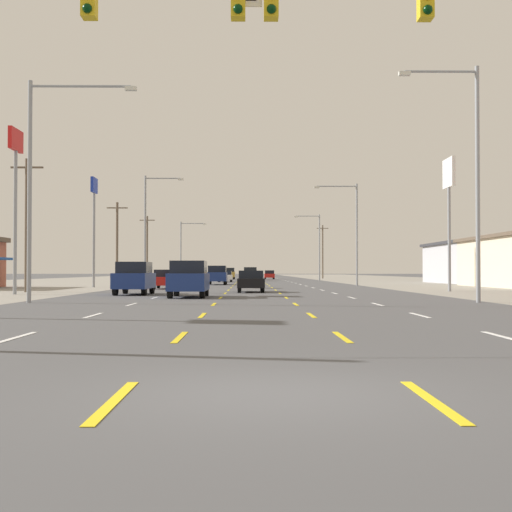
% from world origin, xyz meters
% --- Properties ---
extents(ground_plane, '(572.00, 572.00, 0.00)m').
position_xyz_m(ground_plane, '(0.00, 66.00, 0.00)').
color(ground_plane, '#4C4C4F').
extents(lot_apron_left, '(28.00, 440.00, 0.01)m').
position_xyz_m(lot_apron_left, '(-24.75, 66.00, 0.00)').
color(lot_apron_left, gray).
rests_on(lot_apron_left, ground).
extents(lot_apron_right, '(28.00, 440.00, 0.01)m').
position_xyz_m(lot_apron_right, '(24.75, 66.00, 0.00)').
color(lot_apron_right, gray).
rests_on(lot_apron_right, ground).
extents(lane_markings, '(10.64, 227.60, 0.01)m').
position_xyz_m(lane_markings, '(0.00, 104.50, 0.01)').
color(lane_markings, white).
rests_on(lane_markings, ground).
extents(signal_span_wire, '(27.73, 0.52, 8.97)m').
position_xyz_m(signal_span_wire, '(-0.02, 6.38, 5.44)').
color(signal_span_wire, brown).
rests_on(signal_span_wire, ground).
extents(suv_inner_left_nearest, '(1.98, 4.90, 1.98)m').
position_xyz_m(suv_inner_left_nearest, '(-3.51, 30.32, 1.03)').
color(suv_inner_left_nearest, navy).
rests_on(suv_inner_left_nearest, ground).
extents(suv_far_left_near, '(1.98, 4.90, 1.98)m').
position_xyz_m(suv_far_left_near, '(-7.19, 34.79, 1.03)').
color(suv_far_left_near, navy).
rests_on(suv_far_left_near, ground).
extents(sedan_center_turn_mid, '(1.80, 4.50, 1.46)m').
position_xyz_m(sedan_center_turn_mid, '(-0.10, 39.71, 0.76)').
color(sedan_center_turn_mid, black).
rests_on(sedan_center_turn_mid, ground).
extents(hatchback_far_left_midfar, '(1.72, 3.90, 1.54)m').
position_xyz_m(hatchback_far_left_midfar, '(-6.90, 48.46, 0.78)').
color(hatchback_far_left_midfar, red).
rests_on(hatchback_far_left_midfar, ground).
extents(suv_inner_left_far, '(1.98, 4.90, 1.98)m').
position_xyz_m(suv_inner_left_far, '(-3.52, 65.81, 1.03)').
color(suv_inner_left_far, navy).
rests_on(suv_inner_left_far, ground).
extents(sedan_inner_left_farther, '(1.80, 4.50, 1.46)m').
position_xyz_m(sedan_inner_left_farther, '(-3.29, 84.20, 0.76)').
color(sedan_inner_left_farther, white).
rests_on(sedan_inner_left_farther, ground).
extents(suv_center_turn_farthest, '(1.98, 4.90, 1.98)m').
position_xyz_m(suv_center_turn_farthest, '(0.01, 95.39, 1.03)').
color(suv_center_turn_farthest, '#B28C33').
rests_on(suv_center_turn_farthest, ground).
extents(suv_inner_left_distant_a, '(1.98, 4.90, 1.98)m').
position_xyz_m(suv_inner_left_distant_a, '(-3.59, 114.01, 1.03)').
color(suv_inner_left_distant_a, '#B28C33').
rests_on(suv_inner_left_distant_a, ground).
extents(hatchback_inner_right_distant_b, '(1.72, 3.90, 1.54)m').
position_xyz_m(hatchback_inner_right_distant_b, '(3.38, 114.50, 0.78)').
color(hatchback_inner_right_distant_b, red).
rests_on(hatchback_inner_right_distant_b, ground).
extents(storefront_right_row_2, '(12.95, 15.96, 4.83)m').
position_xyz_m(storefront_right_row_2, '(28.35, 75.06, 2.43)').
color(storefront_right_row_2, '#B2B2B7').
rests_on(storefront_right_row_2, ground).
extents(pole_sign_left_row_1, '(0.24, 2.22, 10.14)m').
position_xyz_m(pole_sign_left_row_1, '(-14.55, 35.17, 7.58)').
color(pole_sign_left_row_1, gray).
rests_on(pole_sign_left_row_1, ground).
extents(pole_sign_left_row_2, '(0.24, 1.86, 9.65)m').
position_xyz_m(pole_sign_left_row_2, '(-13.87, 54.16, 7.04)').
color(pole_sign_left_row_2, gray).
rests_on(pole_sign_left_row_2, ground).
extents(pole_sign_right_row_1, '(0.24, 2.41, 9.35)m').
position_xyz_m(pole_sign_right_row_1, '(13.82, 41.19, 7.25)').
color(pole_sign_right_row_1, gray).
rests_on(pole_sign_right_row_1, ground).
extents(streetlight_left_row_0, '(4.91, 0.26, 10.05)m').
position_xyz_m(streetlight_left_row_0, '(-9.62, 23.70, 5.89)').
color(streetlight_left_row_0, gray).
rests_on(streetlight_left_row_0, ground).
extents(streetlight_right_row_0, '(3.68, 0.26, 10.77)m').
position_xyz_m(streetlight_right_row_0, '(9.83, 23.70, 6.12)').
color(streetlight_right_row_0, gray).
rests_on(streetlight_right_row_0, ground).
extents(streetlight_left_row_1, '(3.75, 0.26, 10.57)m').
position_xyz_m(streetlight_left_row_1, '(-9.82, 59.55, 6.02)').
color(streetlight_left_row_1, gray).
rests_on(streetlight_left_row_1, ground).
extents(streetlight_right_row_1, '(4.22, 0.26, 9.82)m').
position_xyz_m(streetlight_right_row_1, '(9.72, 59.55, 5.69)').
color(streetlight_right_row_1, gray).
rests_on(streetlight_right_row_1, ground).
extents(streetlight_left_row_2, '(3.81, 0.26, 8.64)m').
position_xyz_m(streetlight_left_row_2, '(-9.75, 95.39, 5.03)').
color(streetlight_left_row_2, gray).
rests_on(streetlight_left_row_2, ground).
extents(streetlight_right_row_2, '(3.81, 0.26, 9.74)m').
position_xyz_m(streetlight_right_row_2, '(9.78, 95.39, 5.60)').
color(streetlight_right_row_2, gray).
rests_on(streetlight_right_row_2, ground).
extents(utility_pole_left_row_0, '(2.20, 0.26, 9.06)m').
position_xyz_m(utility_pole_left_row_0, '(-15.29, 39.79, 4.72)').
color(utility_pole_left_row_0, brown).
rests_on(utility_pole_left_row_0, ground).
extents(utility_pole_left_row_1, '(2.20, 0.26, 8.74)m').
position_xyz_m(utility_pole_left_row_1, '(-14.23, 67.09, 4.56)').
color(utility_pole_left_row_1, brown).
rests_on(utility_pole_left_row_1, ground).
extents(utility_pole_left_row_2, '(2.20, 0.26, 9.44)m').
position_xyz_m(utility_pole_left_row_2, '(-15.04, 95.16, 4.92)').
color(utility_pole_left_row_2, brown).
rests_on(utility_pole_left_row_2, ground).
extents(utility_pole_right_row_3, '(2.20, 0.26, 10.14)m').
position_xyz_m(utility_pole_right_row_3, '(13.83, 125.94, 5.27)').
color(utility_pole_right_row_3, brown).
rests_on(utility_pole_right_row_3, ground).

